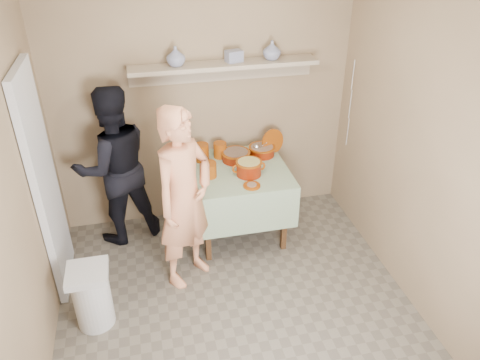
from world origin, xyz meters
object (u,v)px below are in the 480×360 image
object	(u,v)px
person_cook	(185,199)
cazuela_rice	(249,167)
trash_bin	(92,296)
person_helper	(114,167)
serving_table	(238,179)

from	to	relation	value
person_cook	cazuela_rice	distance (m)	0.79
cazuela_rice	trash_bin	xyz separation A→B (m)	(-1.50, -0.82, -0.56)
person_helper	cazuela_rice	distance (m)	1.31
person_helper	trash_bin	xyz separation A→B (m)	(-0.24, -1.18, -0.53)
person_cook	cazuela_rice	size ratio (longest dim) A/B	5.09
cazuela_rice	serving_table	bearing A→B (deg)	119.09
cazuela_rice	trash_bin	world-z (taller)	cazuela_rice
person_helper	trash_bin	bearing A→B (deg)	61.47
cazuela_rice	trash_bin	size ratio (longest dim) A/B	0.59
person_cook	trash_bin	world-z (taller)	person_cook
person_helper	trash_bin	world-z (taller)	person_helper
cazuela_rice	trash_bin	distance (m)	1.80
person_helper	trash_bin	distance (m)	1.31
person_helper	serving_table	xyz separation A→B (m)	(1.18, -0.21, -0.17)
person_helper	cazuela_rice	bearing A→B (deg)	147.49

